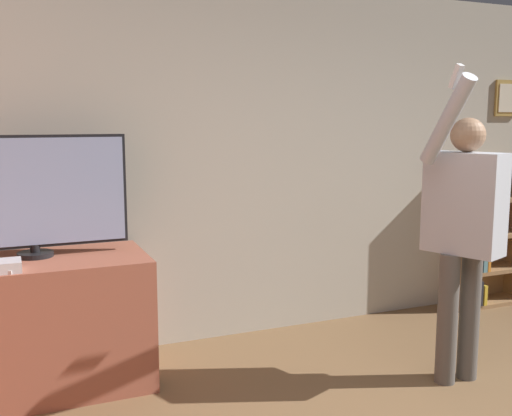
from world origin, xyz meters
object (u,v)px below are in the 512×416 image
game_console (3,266)px  person (464,224)px  bookshelf (483,237)px  television (32,194)px

game_console → person: size_ratio=0.10×
bookshelf → person: person is taller
television → game_console: size_ratio=5.72×
game_console → bookshelf: bookshelf is taller
television → bookshelf: (3.81, 0.20, -0.59)m
person → game_console: bearing=-126.1°
game_console → person: person is taller
television → person: 2.70m
game_console → person: bearing=-14.3°
bookshelf → person: size_ratio=0.65×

